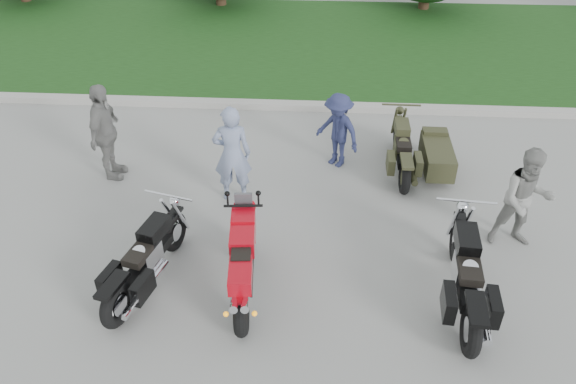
# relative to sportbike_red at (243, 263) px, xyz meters

# --- Properties ---
(ground) EXTENTS (80.00, 80.00, 0.00)m
(ground) POSITION_rel_sportbike_red_xyz_m (0.47, 0.13, -0.61)
(ground) COLOR gray
(ground) RESTS_ON ground
(curb) EXTENTS (60.00, 0.30, 0.15)m
(curb) POSITION_rel_sportbike_red_xyz_m (0.47, 6.13, -0.53)
(curb) COLOR #A9A69F
(curb) RESTS_ON ground
(grass_strip) EXTENTS (60.00, 8.00, 0.14)m
(grass_strip) POSITION_rel_sportbike_red_xyz_m (0.47, 10.28, -0.54)
(grass_strip) COLOR #21521C
(grass_strip) RESTS_ON ground
(sportbike_red) EXTENTS (0.48, 2.18, 1.04)m
(sportbike_red) POSITION_rel_sportbike_red_xyz_m (0.00, 0.00, 0.00)
(sportbike_red) COLOR black
(sportbike_red) RESTS_ON ground
(cruiser_left) EXTENTS (0.77, 2.34, 0.92)m
(cruiser_left) POSITION_rel_sportbike_red_xyz_m (-1.49, 0.05, -0.14)
(cruiser_left) COLOR black
(cruiser_left) RESTS_ON ground
(cruiser_right) EXTENTS (0.50, 2.58, 0.99)m
(cruiser_right) POSITION_rel_sportbike_red_xyz_m (3.22, -0.04, -0.10)
(cruiser_right) COLOR black
(cruiser_right) RESTS_ON ground
(cruiser_sidecar) EXTENTS (1.14, 2.26, 0.87)m
(cruiser_sidecar) POSITION_rel_sportbike_red_xyz_m (3.08, 3.52, -0.20)
(cruiser_sidecar) COLOR black
(cruiser_sidecar) RESTS_ON ground
(person_stripe) EXTENTS (0.73, 0.52, 1.87)m
(person_stripe) POSITION_rel_sportbike_red_xyz_m (-0.49, 2.45, 0.33)
(person_stripe) COLOR #818EB0
(person_stripe) RESTS_ON ground
(person_grey) EXTENTS (0.88, 0.69, 1.79)m
(person_grey) POSITION_rel_sportbike_red_xyz_m (4.36, 1.44, 0.29)
(person_grey) COLOR gray
(person_grey) RESTS_ON ground
(person_denim) EXTENTS (1.14, 1.08, 1.55)m
(person_denim) POSITION_rel_sportbike_red_xyz_m (1.41, 3.72, 0.16)
(person_denim) COLOR navy
(person_denim) RESTS_ON ground
(person_back) EXTENTS (0.52, 1.15, 1.93)m
(person_back) POSITION_rel_sportbike_red_xyz_m (-2.97, 3.02, 0.36)
(person_back) COLOR gray
(person_back) RESTS_ON ground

